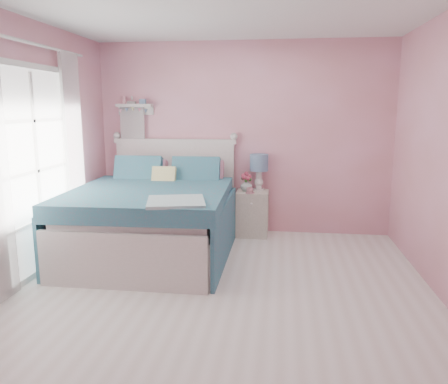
% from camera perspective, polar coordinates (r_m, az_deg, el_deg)
% --- Properties ---
extents(floor, '(4.50, 4.50, 0.00)m').
position_cam_1_polar(floor, '(4.17, -0.45, -13.46)').
color(floor, silver).
rests_on(floor, ground).
extents(room_shell, '(4.50, 4.50, 4.50)m').
position_cam_1_polar(room_shell, '(3.79, -0.49, 8.87)').
color(room_shell, '#CD8285').
rests_on(room_shell, floor).
extents(bed, '(1.81, 2.25, 1.29)m').
position_cam_1_polar(bed, '(5.27, -9.05, -3.42)').
color(bed, silver).
rests_on(bed, floor).
extents(nightstand, '(0.42, 0.42, 0.61)m').
position_cam_1_polar(nightstand, '(5.96, 3.73, -2.77)').
color(nightstand, beige).
rests_on(nightstand, floor).
extents(table_lamp, '(0.25, 0.25, 0.49)m').
position_cam_1_polar(table_lamp, '(5.91, 4.59, 3.49)').
color(table_lamp, white).
rests_on(table_lamp, nightstand).
extents(vase, '(0.17, 0.17, 0.16)m').
position_cam_1_polar(vase, '(5.89, 2.92, 0.91)').
color(vase, silver).
rests_on(vase, nightstand).
extents(teacup, '(0.09, 0.09, 0.07)m').
position_cam_1_polar(teacup, '(5.75, 3.40, 0.19)').
color(teacup, pink).
rests_on(teacup, nightstand).
extents(roses, '(0.14, 0.11, 0.12)m').
position_cam_1_polar(roses, '(5.87, 2.91, 2.05)').
color(roses, '#C34260').
rests_on(roses, vase).
extents(wall_shelf, '(0.50, 0.15, 0.25)m').
position_cam_1_polar(wall_shelf, '(6.28, -11.56, 10.88)').
color(wall_shelf, silver).
rests_on(wall_shelf, room_shell).
extents(hanging_dress, '(0.34, 0.03, 0.72)m').
position_cam_1_polar(hanging_dress, '(6.30, -11.85, 7.82)').
color(hanging_dress, white).
rests_on(hanging_dress, room_shell).
extents(french_door, '(0.04, 1.32, 2.16)m').
position_cam_1_polar(french_door, '(4.89, -23.28, 2.47)').
color(french_door, silver).
rests_on(french_door, floor).
extents(curtain_far, '(0.04, 0.40, 2.32)m').
position_cam_1_polar(curtain_far, '(5.50, -18.98, 4.73)').
color(curtain_far, white).
rests_on(curtain_far, floor).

